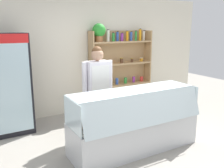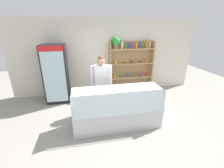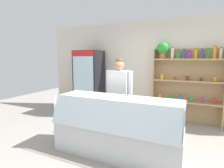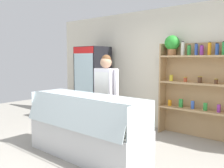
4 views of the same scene
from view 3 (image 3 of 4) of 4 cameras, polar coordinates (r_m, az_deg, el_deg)
The scene contains 6 objects.
ground_plane at distance 3.31m, azimuth 4.84°, elevation -21.63°, with size 12.00×12.00×0.00m, color gray.
back_wall at distance 5.03m, azimuth 13.59°, elevation 4.57°, with size 6.80×0.10×2.70m, color silver.
drinks_fridge at distance 5.24m, azimuth -7.46°, elevation 0.40°, with size 0.74×0.65×1.89m.
shelving_unit at distance 4.76m, azimuth 22.11°, elevation 2.14°, with size 1.65×0.31×2.07m.
deli_display_case at distance 3.15m, azimuth 1.44°, elevation -16.91°, with size 2.15×0.75×1.01m.
shop_clerk at distance 3.73m, azimuth 2.26°, elevation -2.05°, with size 0.59×0.25×1.66m.
Camera 3 is at (0.95, -2.71, 1.65)m, focal length 28.00 mm.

